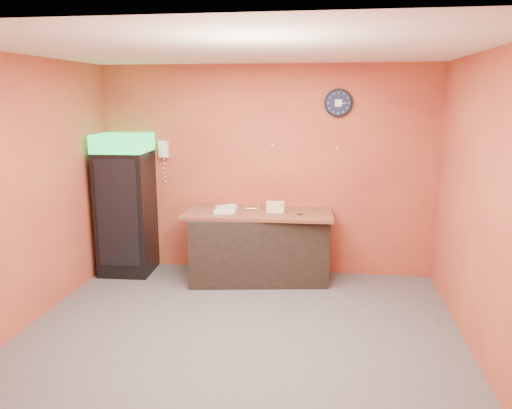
# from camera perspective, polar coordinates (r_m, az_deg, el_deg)

# --- Properties ---
(floor) EXTENTS (4.50, 4.50, 0.00)m
(floor) POSITION_cam_1_polar(r_m,az_deg,el_deg) (5.27, -1.91, -14.64)
(floor) COLOR #47474C
(floor) RESTS_ON ground
(back_wall) EXTENTS (4.50, 0.02, 2.80)m
(back_wall) POSITION_cam_1_polar(r_m,az_deg,el_deg) (6.75, 1.02, 3.89)
(back_wall) COLOR #B55D33
(back_wall) RESTS_ON floor
(left_wall) EXTENTS (0.02, 4.00, 2.80)m
(left_wall) POSITION_cam_1_polar(r_m,az_deg,el_deg) (5.65, -25.09, 1.07)
(left_wall) COLOR #B55D33
(left_wall) RESTS_ON floor
(right_wall) EXTENTS (0.02, 4.00, 2.80)m
(right_wall) POSITION_cam_1_polar(r_m,az_deg,el_deg) (4.93, 24.65, -0.39)
(right_wall) COLOR #B55D33
(right_wall) RESTS_ON floor
(ceiling) EXTENTS (4.50, 4.00, 0.02)m
(ceiling) POSITION_cam_1_polar(r_m,az_deg,el_deg) (4.72, -2.16, 17.31)
(ceiling) COLOR white
(ceiling) RESTS_ON back_wall
(beverage_cooler) EXTENTS (0.70, 0.71, 1.90)m
(beverage_cooler) POSITION_cam_1_polar(r_m,az_deg,el_deg) (6.94, -14.76, -0.23)
(beverage_cooler) COLOR black
(beverage_cooler) RESTS_ON floor
(prep_counter) EXTENTS (1.86, 1.06, 0.88)m
(prep_counter) POSITION_cam_1_polar(r_m,az_deg,el_deg) (6.59, 0.26, -4.89)
(prep_counter) COLOR black
(prep_counter) RESTS_ON floor
(wall_clock) EXTENTS (0.36, 0.06, 0.36)m
(wall_clock) POSITION_cam_1_polar(r_m,az_deg,el_deg) (6.60, 9.40, 11.38)
(wall_clock) COLOR black
(wall_clock) RESTS_ON back_wall
(wall_phone) EXTENTS (0.12, 0.11, 0.23)m
(wall_phone) POSITION_cam_1_polar(r_m,az_deg,el_deg) (6.98, -10.52, 6.22)
(wall_phone) COLOR white
(wall_phone) RESTS_ON back_wall
(butcher_paper) EXTENTS (1.95, 0.88, 0.04)m
(butcher_paper) POSITION_cam_1_polar(r_m,az_deg,el_deg) (6.47, 0.26, -1.00)
(butcher_paper) COLOR brown
(butcher_paper) RESTS_ON prep_counter
(sub_roll_stack) EXTENTS (0.23, 0.09, 0.15)m
(sub_roll_stack) POSITION_cam_1_polar(r_m,az_deg,el_deg) (6.40, 2.23, -0.30)
(sub_roll_stack) COLOR beige
(sub_roll_stack) RESTS_ON butcher_paper
(wrapped_sandwich_left) EXTENTS (0.27, 0.17, 0.04)m
(wrapped_sandwich_left) POSITION_cam_1_polar(r_m,az_deg,el_deg) (6.47, -3.47, -0.66)
(wrapped_sandwich_left) COLOR silver
(wrapped_sandwich_left) RESTS_ON butcher_paper
(wrapped_sandwich_mid) EXTENTS (0.29, 0.18, 0.04)m
(wrapped_sandwich_mid) POSITION_cam_1_polar(r_m,az_deg,el_deg) (6.37, -3.69, -0.88)
(wrapped_sandwich_mid) COLOR silver
(wrapped_sandwich_mid) RESTS_ON butcher_paper
(wrapped_sandwich_right) EXTENTS (0.30, 0.26, 0.04)m
(wrapped_sandwich_right) POSITION_cam_1_polar(r_m,az_deg,el_deg) (6.66, -3.45, -0.27)
(wrapped_sandwich_right) COLOR silver
(wrapped_sandwich_right) RESTS_ON butcher_paper
(kitchen_tool) EXTENTS (0.07, 0.07, 0.07)m
(kitchen_tool) POSITION_cam_1_polar(r_m,az_deg,el_deg) (6.57, 0.37, -0.31)
(kitchen_tool) COLOR silver
(kitchen_tool) RESTS_ON butcher_paper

